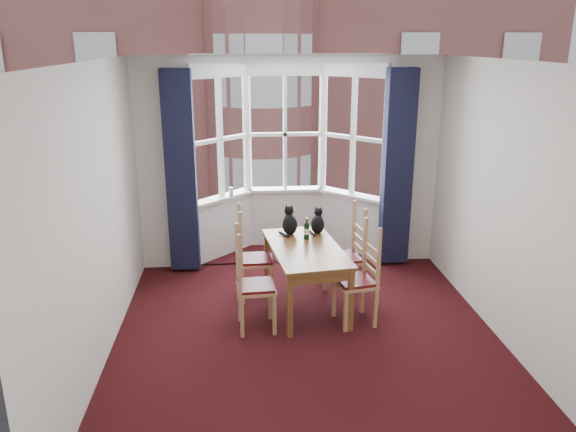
{
  "coord_description": "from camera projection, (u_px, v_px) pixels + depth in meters",
  "views": [
    {
      "loc": [
        -0.64,
        -5.06,
        2.98
      ],
      "look_at": [
        -0.12,
        1.05,
        1.05
      ],
      "focal_mm": 35.0,
      "sensor_mm": 36.0,
      "label": 1
    }
  ],
  "objects": [
    {
      "name": "candle_tall",
      "position": [
        231.0,
        192.0,
        7.88
      ],
      "size": [
        0.06,
        0.06,
        0.13
      ],
      "primitive_type": "cylinder",
      "color": "white",
      "rests_on": "bay_window"
    },
    {
      "name": "curtain_left",
      "position": [
        181.0,
        173.0,
        7.21
      ],
      "size": [
        0.38,
        0.22,
        2.6
      ],
      "primitive_type": "cube",
      "color": "#161933",
      "rests_on": "floor"
    },
    {
      "name": "street",
      "position": [
        251.0,
        178.0,
        38.21
      ],
      "size": [
        80.0,
        80.0,
        0.0
      ],
      "primitive_type": "plane",
      "color": "#333335",
      "rests_on": "ground"
    },
    {
      "name": "wall_near",
      "position": [
        358.0,
        330.0,
        3.2
      ],
      "size": [
        4.0,
        0.0,
        4.0
      ],
      "primitive_type": "plane",
      "rotation": [
        -1.57,
        0.0,
        0.0
      ],
      "color": "silver",
      "rests_on": "floor"
    },
    {
      "name": "cat_left",
      "position": [
        290.0,
        223.0,
        6.75
      ],
      "size": [
        0.19,
        0.27,
        0.35
      ],
      "color": "black",
      "rests_on": "dining_table"
    },
    {
      "name": "wine_bottle",
      "position": [
        307.0,
        230.0,
        6.58
      ],
      "size": [
        0.07,
        0.07,
        0.26
      ],
      "color": "black",
      "rests_on": "dining_table"
    },
    {
      "name": "chair_right_far",
      "position": [
        351.0,
        258.0,
        6.74
      ],
      "size": [
        0.46,
        0.47,
        0.92
      ],
      "color": "tan",
      "rests_on": "floor"
    },
    {
      "name": "bay_window",
      "position": [
        287.0,
        156.0,
        7.95
      ],
      "size": [
        2.76,
        0.94,
        2.8
      ],
      "color": "white",
      "rests_on": "floor"
    },
    {
      "name": "chair_left_far",
      "position": [
        248.0,
        261.0,
        6.66
      ],
      "size": [
        0.41,
        0.43,
        0.92
      ],
      "color": "tan",
      "rests_on": "floor"
    },
    {
      "name": "curtain_right",
      "position": [
        397.0,
        168.0,
        7.44
      ],
      "size": [
        0.38,
        0.22,
        2.6
      ],
      "primitive_type": "cube",
      "color": "#161933",
      "rests_on": "floor"
    },
    {
      "name": "dining_table",
      "position": [
        306.0,
        254.0,
        6.38
      ],
      "size": [
        0.94,
        1.5,
        0.74
      ],
      "color": "brown",
      "rests_on": "floor"
    },
    {
      "name": "ceiling",
      "position": [
        312.0,
        61.0,
        4.92
      ],
      "size": [
        4.5,
        4.5,
        0.0
      ],
      "primitive_type": "plane",
      "rotation": [
        3.14,
        0.0,
        0.0
      ],
      "color": "white",
      "rests_on": "floor"
    },
    {
      "name": "cat_right",
      "position": [
        318.0,
        223.0,
        6.79
      ],
      "size": [
        0.21,
        0.26,
        0.32
      ],
      "color": "black",
      "rests_on": "dining_table"
    },
    {
      "name": "wall_left",
      "position": [
        95.0,
        219.0,
        5.18
      ],
      "size": [
        0.0,
        4.5,
        4.5
      ],
      "primitive_type": "plane",
      "rotation": [
        1.57,
        0.0,
        1.57
      ],
      "color": "silver",
      "rests_on": "floor"
    },
    {
      "name": "chair_right_near",
      "position": [
        363.0,
        281.0,
        6.09
      ],
      "size": [
        0.47,
        0.49,
        0.92
      ],
      "color": "tan",
      "rests_on": "floor"
    },
    {
      "name": "floor",
      "position": [
        309.0,
        344.0,
        5.76
      ],
      "size": [
        4.5,
        4.5,
        0.0
      ],
      "primitive_type": "plane",
      "color": "black",
      "rests_on": "ground"
    },
    {
      "name": "wall_back_pier_right",
      "position": [
        411.0,
        162.0,
        7.61
      ],
      "size": [
        0.7,
        0.12,
        2.8
      ],
      "primitive_type": "cube",
      "color": "silver",
      "rests_on": "floor"
    },
    {
      "name": "wall_back_pier_left",
      "position": [
        164.0,
        166.0,
        7.34
      ],
      "size": [
        0.7,
        0.12,
        2.8
      ],
      "primitive_type": "cube",
      "color": "silver",
      "rests_on": "floor"
    },
    {
      "name": "wall_right",
      "position": [
        513.0,
        209.0,
        5.5
      ],
      "size": [
        0.0,
        4.5,
        4.5
      ],
      "primitive_type": "plane",
      "rotation": [
        1.57,
        0.0,
        -1.57
      ],
      "color": "silver",
      "rests_on": "floor"
    },
    {
      "name": "chair_left_near",
      "position": [
        248.0,
        288.0,
        5.93
      ],
      "size": [
        0.43,
        0.45,
        0.92
      ],
      "color": "tan",
      "rests_on": "floor"
    },
    {
      "name": "tenement_building",
      "position": [
        259.0,
        83.0,
        18.59
      ],
      "size": [
        18.4,
        7.8,
        15.2
      ],
      "color": "#9F5852",
      "rests_on": "street"
    }
  ]
}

